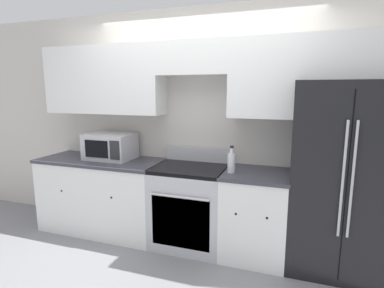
% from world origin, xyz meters
% --- Properties ---
extents(ground_plane, '(12.00, 12.00, 0.00)m').
position_xyz_m(ground_plane, '(0.00, 0.00, 0.00)').
color(ground_plane, gray).
extents(wall_back, '(8.00, 0.39, 2.60)m').
position_xyz_m(wall_back, '(0.00, 0.58, 1.52)').
color(wall_back, beige).
rests_on(wall_back, ground_plane).
extents(lower_cabinets_left, '(1.51, 0.64, 0.89)m').
position_xyz_m(lower_cabinets_left, '(-1.15, 0.31, 0.44)').
color(lower_cabinets_left, white).
rests_on(lower_cabinets_left, ground_plane).
extents(lower_cabinets_right, '(0.66, 0.64, 0.89)m').
position_xyz_m(lower_cabinets_right, '(0.68, 0.31, 0.45)').
color(lower_cabinets_right, white).
rests_on(lower_cabinets_right, ground_plane).
extents(oven_range, '(0.78, 0.65, 1.05)m').
position_xyz_m(oven_range, '(-0.02, 0.31, 0.45)').
color(oven_range, '#B7B7BC').
rests_on(oven_range, ground_plane).
extents(refrigerator, '(0.89, 0.73, 1.78)m').
position_xyz_m(refrigerator, '(1.45, 0.35, 0.89)').
color(refrigerator, black).
rests_on(refrigerator, ground_plane).
extents(microwave, '(0.55, 0.41, 0.30)m').
position_xyz_m(microwave, '(-1.05, 0.38, 1.04)').
color(microwave, '#B7B7BC').
rests_on(microwave, lower_cabinets_left).
extents(bottle, '(0.08, 0.08, 0.27)m').
position_xyz_m(bottle, '(0.44, 0.23, 1.00)').
color(bottle, silver).
rests_on(bottle, lower_cabinets_right).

